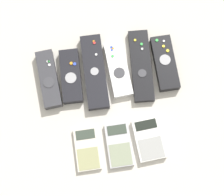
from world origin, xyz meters
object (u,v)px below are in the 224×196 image
remote_0 (49,79)px  remote_1 (71,76)px  remote_2 (95,72)px  remote_3 (118,69)px  remote_4 (141,66)px  calculator_0 (87,149)px  calculator_2 (149,139)px  calculator_1 (117,145)px  remote_5 (165,63)px

remote_0 → remote_1: remote_0 is taller
remote_0 → remote_1: bearing=-3.6°
remote_2 → remote_3: (0.07, -0.00, -0.00)m
remote_3 → remote_4: 0.07m
remote_1 → calculator_0: 0.21m
remote_2 → calculator_2: 0.24m
remote_4 → calculator_2: (-0.01, -0.21, -0.00)m
remote_3 → calculator_0: remote_3 is taller
calculator_1 → remote_1: bearing=115.8°
remote_5 → remote_2: bearing=178.5°
calculator_1 → calculator_2: calculator_2 is taller
remote_1 → remote_3: (0.14, 0.00, -0.00)m
remote_0 → remote_5: same height
remote_1 → calculator_0: (0.02, -0.21, -0.01)m
remote_0 → remote_5: (0.33, -0.00, -0.00)m
remote_5 → calculator_2: bearing=-111.9°
remote_2 → remote_3: 0.07m
remote_4 → remote_1: bearing=-175.3°
remote_0 → remote_3: 0.20m
remote_1 → calculator_2: size_ratio=1.32×
remote_0 → calculator_1: remote_0 is taller
remote_4 → calculator_0: remote_4 is taller
calculator_2 → remote_2: bearing=116.0°
remote_3 → remote_5: (0.13, -0.00, 0.00)m
remote_3 → remote_5: size_ratio=1.03×
remote_1 → calculator_0: remote_1 is taller
remote_2 → remote_4: size_ratio=1.01×
remote_1 → remote_4: remote_1 is taller
remote_2 → calculator_0: 0.22m
calculator_0 → calculator_2: calculator_2 is taller
calculator_0 → remote_2: bearing=77.1°
remote_4 → calculator_1: bearing=-111.2°
remote_4 → remote_5: size_ratio=1.34×
remote_2 → calculator_1: size_ratio=1.83×
remote_2 → remote_4: remote_2 is taller
remote_2 → remote_4: 0.13m
remote_5 → calculator_2: size_ratio=1.35×
remote_0 → remote_4: (0.27, 0.00, -0.00)m
remote_1 → remote_2: same height
calculator_2 → remote_4: bearing=82.7°
calculator_1 → remote_4: bearing=65.1°
remote_0 → remote_2: remote_0 is taller
remote_3 → calculator_2: remote_3 is taller
remote_2 → remote_3: remote_2 is taller
remote_5 → calculator_1: size_ratio=1.34×
remote_0 → remote_3: size_ratio=1.03×
remote_0 → calculator_0: size_ratio=1.47×
remote_2 → calculator_0: (-0.05, -0.21, -0.01)m
remote_1 → remote_3: remote_1 is taller
remote_5 → calculator_0: 0.33m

